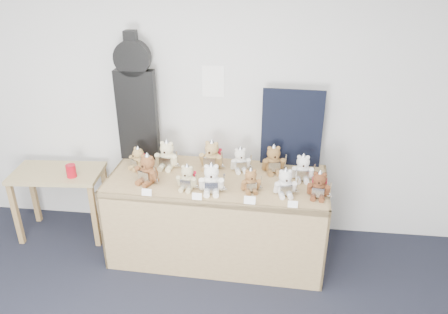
# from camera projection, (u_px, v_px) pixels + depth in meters

# --- Properties ---
(room_shell) EXTENTS (6.00, 6.00, 6.00)m
(room_shell) POSITION_uv_depth(u_px,v_px,m) (213.00, 82.00, 4.10)
(room_shell) COLOR white
(room_shell) RESTS_ON floor
(display_table) EXTENTS (2.01, 0.90, 0.83)m
(display_table) POSITION_uv_depth(u_px,v_px,m) (216.00, 199.00, 3.96)
(display_table) COLOR #92724A
(display_table) RESTS_ON floor
(side_table) EXTENTS (0.90, 0.54, 0.72)m
(side_table) POSITION_uv_depth(u_px,v_px,m) (59.00, 183.00, 4.36)
(side_table) COLOR tan
(side_table) RESTS_ON floor
(guitar_case) EXTENTS (0.38, 0.12, 1.23)m
(guitar_case) POSITION_uv_depth(u_px,v_px,m) (136.00, 99.00, 4.10)
(guitar_case) COLOR black
(guitar_case) RESTS_ON display_table
(navy_board) EXTENTS (0.56, 0.05, 0.75)m
(navy_board) POSITION_uv_depth(u_px,v_px,m) (292.00, 128.00, 4.04)
(navy_board) COLOR black
(navy_board) RESTS_ON display_table
(red_cup) EXTENTS (0.09, 0.09, 0.13)m
(red_cup) POSITION_uv_depth(u_px,v_px,m) (71.00, 171.00, 4.18)
(red_cup) COLOR #B50C1A
(red_cup) RESTS_ON side_table
(teddy_front_far_left) EXTENTS (0.24, 0.24, 0.30)m
(teddy_front_far_left) POSITION_uv_depth(u_px,v_px,m) (148.00, 170.00, 3.85)
(teddy_front_far_left) COLOR brown
(teddy_front_far_left) RESTS_ON display_table
(teddy_front_left) EXTENTS (0.21, 0.18, 0.25)m
(teddy_front_left) POSITION_uv_depth(u_px,v_px,m) (187.00, 178.00, 3.75)
(teddy_front_left) COLOR tan
(teddy_front_left) RESTS_ON display_table
(teddy_front_centre) EXTENTS (0.25, 0.21, 0.30)m
(teddy_front_centre) POSITION_uv_depth(u_px,v_px,m) (211.00, 180.00, 3.69)
(teddy_front_centre) COLOR white
(teddy_front_centre) RESTS_ON display_table
(teddy_front_right) EXTENTS (0.20, 0.17, 0.23)m
(teddy_front_right) POSITION_uv_depth(u_px,v_px,m) (251.00, 181.00, 3.72)
(teddy_front_right) COLOR brown
(teddy_front_right) RESTS_ON display_table
(teddy_front_far_right) EXTENTS (0.22, 0.19, 0.26)m
(teddy_front_far_right) POSITION_uv_depth(u_px,v_px,m) (285.00, 183.00, 3.66)
(teddy_front_far_right) COLOR silver
(teddy_front_far_right) RESTS_ON display_table
(teddy_front_end) EXTENTS (0.22, 0.19, 0.26)m
(teddy_front_end) POSITION_uv_depth(u_px,v_px,m) (319.00, 186.00, 3.62)
(teddy_front_end) COLOR brown
(teddy_front_end) RESTS_ON display_table
(teddy_back_left) EXTENTS (0.25, 0.21, 0.30)m
(teddy_back_left) POSITION_uv_depth(u_px,v_px,m) (167.00, 156.00, 4.10)
(teddy_back_left) COLOR beige
(teddy_back_left) RESTS_ON display_table
(teddy_back_centre_left) EXTENTS (0.25, 0.23, 0.31)m
(teddy_back_centre_left) POSITION_uv_depth(u_px,v_px,m) (212.00, 156.00, 4.09)
(teddy_back_centre_left) COLOR tan
(teddy_back_centre_left) RESTS_ON display_table
(teddy_back_centre_right) EXTENTS (0.22, 0.19, 0.26)m
(teddy_back_centre_right) POSITION_uv_depth(u_px,v_px,m) (240.00, 160.00, 4.06)
(teddy_back_centre_right) COLOR silver
(teddy_back_centre_right) RESTS_ON display_table
(teddy_back_right) EXTENTS (0.24, 0.21, 0.29)m
(teddy_back_right) POSITION_uv_depth(u_px,v_px,m) (273.00, 160.00, 4.03)
(teddy_back_right) COLOR brown
(teddy_back_right) RESTS_ON display_table
(teddy_back_end) EXTENTS (0.22, 0.18, 0.27)m
(teddy_back_end) POSITION_uv_depth(u_px,v_px,m) (303.00, 169.00, 3.89)
(teddy_back_end) COLOR silver
(teddy_back_end) RESTS_ON display_table
(teddy_back_far_left) EXTENTS (0.19, 0.20, 0.24)m
(teddy_back_far_left) POSITION_uv_depth(u_px,v_px,m) (138.00, 159.00, 4.10)
(teddy_back_far_left) COLOR #A6854D
(teddy_back_far_left) RESTS_ON display_table
(entry_card_a) EXTENTS (0.09, 0.02, 0.06)m
(entry_card_a) POSITION_uv_depth(u_px,v_px,m) (147.00, 192.00, 3.67)
(entry_card_a) COLOR white
(entry_card_a) RESTS_ON display_table
(entry_card_b) EXTENTS (0.08, 0.02, 0.06)m
(entry_card_b) POSITION_uv_depth(u_px,v_px,m) (197.00, 196.00, 3.61)
(entry_card_b) COLOR white
(entry_card_b) RESTS_ON display_table
(entry_card_c) EXTENTS (0.10, 0.02, 0.07)m
(entry_card_c) POSITION_uv_depth(u_px,v_px,m) (250.00, 200.00, 3.55)
(entry_card_c) COLOR white
(entry_card_c) RESTS_ON display_table
(entry_card_d) EXTENTS (0.08, 0.02, 0.06)m
(entry_card_d) POSITION_uv_depth(u_px,v_px,m) (293.00, 204.00, 3.50)
(entry_card_d) COLOR white
(entry_card_d) RESTS_ON display_table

